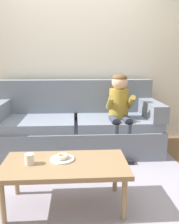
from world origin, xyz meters
name	(u,v)px	position (x,y,z in m)	size (l,w,h in m)	color
ground	(75,179)	(0.00, 0.00, 0.00)	(10.00, 10.00, 0.00)	brown
wall_back	(74,52)	(0.00, 1.40, 1.40)	(8.00, 0.10, 2.80)	silver
area_rug	(75,191)	(0.00, -0.25, 0.01)	(2.59, 1.79, 0.01)	#9993A3
couch	(76,126)	(0.02, 0.85, 0.35)	(2.29, 0.90, 0.99)	slate
coffee_table	(65,168)	(-0.08, -0.49, 0.38)	(1.07, 0.55, 0.42)	#937551
person_child	(120,107)	(0.60, 0.64, 0.67)	(0.34, 0.58, 1.10)	olive
plate	(62,159)	(-0.11, -0.42, 0.43)	(0.21, 0.21, 0.01)	white
donut	(62,156)	(-0.11, -0.42, 0.45)	(0.12, 0.12, 0.04)	beige
mug	(29,159)	(-0.38, -0.49, 0.46)	(0.08, 0.08, 0.09)	silver
toy_controller	(33,179)	(-0.45, -0.03, 0.03)	(0.23, 0.09, 0.05)	#339E56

